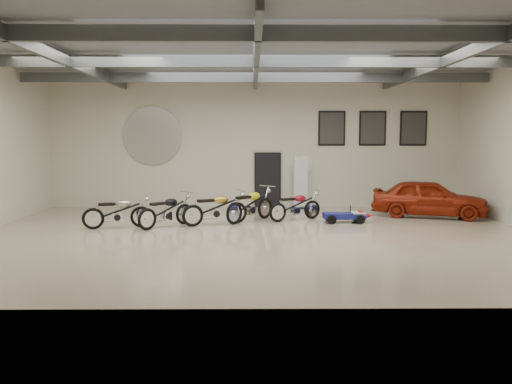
{
  "coord_description": "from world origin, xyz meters",
  "views": [
    {
      "loc": [
        -0.12,
        -13.63,
        2.66
      ],
      "look_at": [
        0.0,
        1.2,
        1.1
      ],
      "focal_mm": 35.0,
      "sensor_mm": 36.0,
      "label": 1
    }
  ],
  "objects_px": {
    "motorcycle_silver": "(117,211)",
    "motorcycle_red": "(295,205)",
    "motorcycle_black": "(166,210)",
    "motorcycle_yellow": "(250,204)",
    "vintage_car": "(429,198)",
    "go_kart": "(348,214)",
    "motorcycle_gold": "(215,208)",
    "banner_stand": "(301,183)"
  },
  "relations": [
    {
      "from": "motorcycle_black",
      "to": "vintage_car",
      "type": "height_order",
      "value": "vintage_car"
    },
    {
      "from": "motorcycle_gold",
      "to": "motorcycle_yellow",
      "type": "bearing_deg",
      "value": 7.11
    },
    {
      "from": "vintage_car",
      "to": "motorcycle_yellow",
      "type": "bearing_deg",
      "value": 117.31
    },
    {
      "from": "motorcycle_silver",
      "to": "motorcycle_black",
      "type": "bearing_deg",
      "value": -7.2
    },
    {
      "from": "go_kart",
      "to": "vintage_car",
      "type": "distance_m",
      "value": 3.27
    },
    {
      "from": "motorcycle_yellow",
      "to": "motorcycle_red",
      "type": "relative_size",
      "value": 1.13
    },
    {
      "from": "go_kart",
      "to": "vintage_car",
      "type": "xyz_separation_m",
      "value": [
        3.02,
        1.21,
        0.36
      ]
    },
    {
      "from": "motorcycle_yellow",
      "to": "motorcycle_red",
      "type": "height_order",
      "value": "motorcycle_yellow"
    },
    {
      "from": "motorcycle_black",
      "to": "motorcycle_red",
      "type": "height_order",
      "value": "motorcycle_black"
    },
    {
      "from": "motorcycle_gold",
      "to": "go_kart",
      "type": "height_order",
      "value": "motorcycle_gold"
    },
    {
      "from": "motorcycle_yellow",
      "to": "motorcycle_red",
      "type": "bearing_deg",
      "value": -42.38
    },
    {
      "from": "motorcycle_gold",
      "to": "motorcycle_black",
      "type": "bearing_deg",
      "value": 169.89
    },
    {
      "from": "banner_stand",
      "to": "motorcycle_gold",
      "type": "bearing_deg",
      "value": -140.67
    },
    {
      "from": "motorcycle_yellow",
      "to": "motorcycle_black",
      "type": "bearing_deg",
      "value": 152.79
    },
    {
      "from": "motorcycle_yellow",
      "to": "banner_stand",
      "type": "bearing_deg",
      "value": 7.84
    },
    {
      "from": "motorcycle_red",
      "to": "go_kart",
      "type": "xyz_separation_m",
      "value": [
        1.67,
        -0.43,
        -0.21
      ]
    },
    {
      "from": "vintage_car",
      "to": "motorcycle_black",
      "type": "bearing_deg",
      "value": 121.39
    },
    {
      "from": "motorcycle_silver",
      "to": "motorcycle_red",
      "type": "relative_size",
      "value": 1.02
    },
    {
      "from": "banner_stand",
      "to": "vintage_car",
      "type": "xyz_separation_m",
      "value": [
        4.23,
        -2.07,
        -0.33
      ]
    },
    {
      "from": "go_kart",
      "to": "motorcycle_black",
      "type": "bearing_deg",
      "value": -173.87
    },
    {
      "from": "banner_stand",
      "to": "go_kart",
      "type": "distance_m",
      "value": 3.57
    },
    {
      "from": "motorcycle_silver",
      "to": "motorcycle_yellow",
      "type": "distance_m",
      "value": 4.18
    },
    {
      "from": "motorcycle_yellow",
      "to": "motorcycle_red",
      "type": "distance_m",
      "value": 1.51
    },
    {
      "from": "motorcycle_silver",
      "to": "vintage_car",
      "type": "bearing_deg",
      "value": -2.56
    },
    {
      "from": "motorcycle_silver",
      "to": "go_kart",
      "type": "relative_size",
      "value": 1.23
    },
    {
      "from": "banner_stand",
      "to": "vintage_car",
      "type": "height_order",
      "value": "banner_stand"
    },
    {
      "from": "motorcycle_silver",
      "to": "motorcycle_black",
      "type": "relative_size",
      "value": 0.99
    },
    {
      "from": "motorcycle_silver",
      "to": "vintage_car",
      "type": "height_order",
      "value": "vintage_car"
    },
    {
      "from": "motorcycle_black",
      "to": "motorcycle_red",
      "type": "relative_size",
      "value": 1.04
    },
    {
      "from": "motorcycle_gold",
      "to": "motorcycle_yellow",
      "type": "height_order",
      "value": "motorcycle_yellow"
    },
    {
      "from": "motorcycle_silver",
      "to": "motorcycle_black",
      "type": "height_order",
      "value": "motorcycle_black"
    },
    {
      "from": "motorcycle_silver",
      "to": "motorcycle_red",
      "type": "distance_m",
      "value": 5.67
    },
    {
      "from": "banner_stand",
      "to": "go_kart",
      "type": "height_order",
      "value": "banner_stand"
    },
    {
      "from": "banner_stand",
      "to": "motorcycle_gold",
      "type": "distance_m",
      "value": 4.81
    },
    {
      "from": "vintage_car",
      "to": "go_kart",
      "type": "bearing_deg",
      "value": 130.32
    },
    {
      "from": "banner_stand",
      "to": "motorcycle_red",
      "type": "bearing_deg",
      "value": -110.43
    },
    {
      "from": "motorcycle_silver",
      "to": "vintage_car",
      "type": "relative_size",
      "value": 0.52
    },
    {
      "from": "motorcycle_black",
      "to": "motorcycle_red",
      "type": "distance_m",
      "value": 4.23
    },
    {
      "from": "motorcycle_silver",
      "to": "go_kart",
      "type": "bearing_deg",
      "value": -6.9
    },
    {
      "from": "motorcycle_red",
      "to": "motorcycle_black",
      "type": "bearing_deg",
      "value": 168.07
    },
    {
      "from": "motorcycle_gold",
      "to": "go_kart",
      "type": "relative_size",
      "value": 1.3
    },
    {
      "from": "motorcycle_gold",
      "to": "motorcycle_yellow",
      "type": "distance_m",
      "value": 1.28
    }
  ]
}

